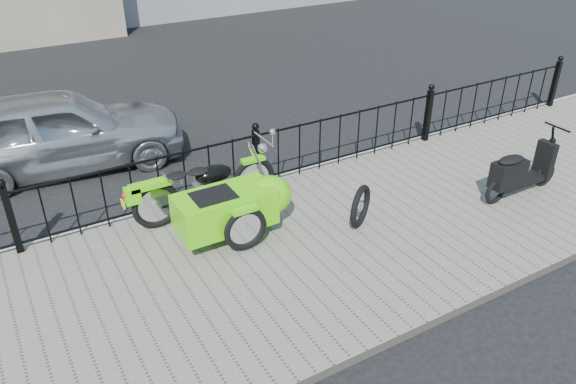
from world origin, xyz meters
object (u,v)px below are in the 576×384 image
motorcycle_sidecar (233,201)px  sedan_car (59,130)px  spare_tire (360,206)px  scooter (519,173)px

motorcycle_sidecar → sedan_car: 3.75m
spare_tire → sedan_car: 5.24m
motorcycle_sidecar → spare_tire: (1.58, -0.76, -0.17)m
motorcycle_sidecar → scooter: size_ratio=1.51×
spare_tire → sedan_car: (-3.17, 4.16, 0.26)m
scooter → spare_tire: scooter is taller
motorcycle_sidecar → spare_tire: size_ratio=3.70×
motorcycle_sidecar → scooter: scooter is taller
scooter → spare_tire: 2.60m
spare_tire → sedan_car: sedan_car is taller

